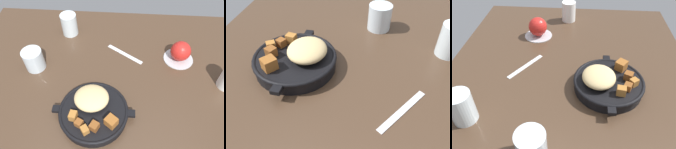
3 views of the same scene
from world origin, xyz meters
The scene contains 8 objects.
ground_plane centered at (0.00, 0.00, -1.20)cm, with size 115.84×90.21×2.40cm, color #473323.
cast_iron_skillet centered at (-3.49, -13.15, 2.92)cm, with size 27.26×22.95×7.83cm.
saucer_plate centered at (28.14, 14.95, 0.30)cm, with size 11.99×11.99×0.60cm, color #B7BABF.
red_apple centered at (28.14, 14.95, 4.59)cm, with size 7.98×7.98×7.98cm, color red.
butter_knife centered at (6.06, 16.10, 0.18)cm, with size 17.03×1.60×0.36cm, color silver.
water_glass_short centered at (-29.12, 6.75, 4.23)cm, with size 7.66×7.66×8.47cm, color silver.
water_glass_tall centered at (-19.24, 28.12, 4.89)cm, with size 6.98×6.98×9.77cm, color silver.
white_creamer_pitcher centered at (44.08, 2.53, 4.66)cm, with size 6.48×6.48×9.32cm, color white.
Camera 3 is at (-58.08, -3.50, 52.30)cm, focal length 36.07 mm.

